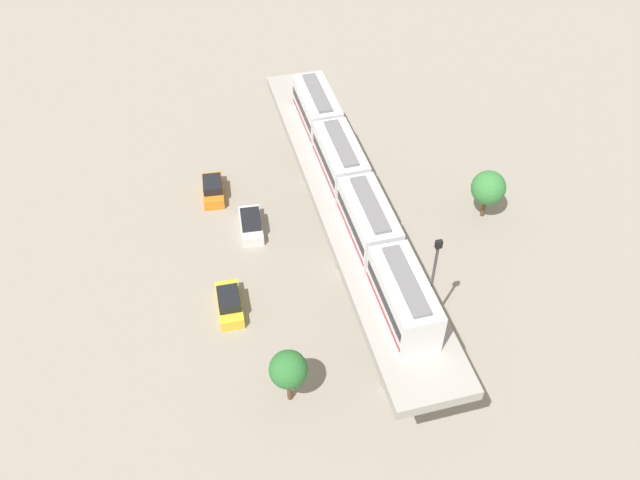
# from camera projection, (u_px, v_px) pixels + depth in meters

# --- Properties ---
(ground_plane) EXTENTS (120.00, 120.00, 0.00)m
(ground_plane) POSITION_uv_depth(u_px,v_px,m) (346.00, 265.00, 54.14)
(ground_plane) COLOR gray
(viaduct) EXTENTS (5.20, 35.80, 7.41)m
(viaduct) POSITION_uv_depth(u_px,v_px,m) (349.00, 213.00, 50.04)
(viaduct) COLOR #A8A59E
(viaduct) RESTS_ON ground
(train) EXTENTS (2.64, 27.45, 3.24)m
(train) POSITION_uv_depth(u_px,v_px,m) (354.00, 189.00, 47.16)
(train) COLOR silver
(train) RESTS_ON viaduct
(parked_car_yellow) EXTENTS (1.99, 4.28, 1.76)m
(parked_car_yellow) POSITION_uv_depth(u_px,v_px,m) (229.00, 303.00, 50.30)
(parked_car_yellow) COLOR yellow
(parked_car_yellow) RESTS_ON ground
(parked_car_white) EXTENTS (2.18, 4.35, 1.76)m
(parked_car_white) POSITION_uv_depth(u_px,v_px,m) (251.00, 224.00, 56.50)
(parked_car_white) COLOR white
(parked_car_white) RESTS_ON ground
(parked_car_orange) EXTENTS (2.21, 4.36, 1.76)m
(parked_car_orange) POSITION_uv_depth(u_px,v_px,m) (213.00, 189.00, 59.75)
(parked_car_orange) COLOR orange
(parked_car_orange) RESTS_ON ground
(tree_near_viaduct) EXTENTS (2.97, 2.97, 4.66)m
(tree_near_viaduct) POSITION_uv_depth(u_px,v_px,m) (488.00, 188.00, 56.16)
(tree_near_viaduct) COLOR brown
(tree_near_viaduct) RESTS_ON ground
(tree_mid_lot) EXTENTS (2.59, 2.59, 4.72)m
(tree_mid_lot) POSITION_uv_depth(u_px,v_px,m) (288.00, 370.00, 42.93)
(tree_mid_lot) COLOR brown
(tree_mid_lot) RESTS_ON ground
(signal_post) EXTENTS (0.44, 0.28, 10.01)m
(signal_post) POSITION_uv_depth(u_px,v_px,m) (431.00, 287.00, 45.12)
(signal_post) COLOR #4C4C51
(signal_post) RESTS_ON ground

